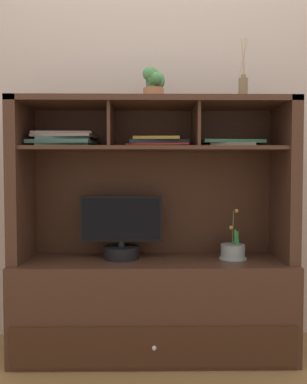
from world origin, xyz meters
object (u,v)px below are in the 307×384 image
(magazine_stack_right, at_px, (158,143))
(diffuser_bottle, at_px, (243,88))
(media_console, at_px, (153,276))
(potted_orchid, at_px, (233,252))
(potted_succulent, at_px, (154,84))
(magazine_stack_left, at_px, (231,144))
(magazine_stack_centre, at_px, (64,140))
(tv_monitor, at_px, (121,233))

(magazine_stack_right, bearing_deg, diffuser_bottle, -5.00)
(media_console, relative_size, potted_orchid, 5.36)
(potted_orchid, relative_size, potted_succulent, 1.55)
(magazine_stack_left, xyz_separation_m, diffuser_bottle, (0.06, -0.01, 0.30))
(magazine_stack_centre, distance_m, diffuser_bottle, 1.02)
(potted_orchid, bearing_deg, tv_monitor, 177.80)
(media_console, xyz_separation_m, magazine_stack_right, (0.03, 0.03, 0.74))
(diffuser_bottle, distance_m, potted_succulent, 0.49)
(media_console, height_order, magazine_stack_centre, media_console)
(magazine_stack_left, xyz_separation_m, potted_succulent, (-0.43, 0.01, 0.32))
(tv_monitor, xyz_separation_m, magazine_stack_left, (0.61, -0.01, 0.49))
(media_console, xyz_separation_m, tv_monitor, (-0.18, 0.01, 0.24))
(magazine_stack_left, height_order, diffuser_bottle, diffuser_bottle)
(magazine_stack_centre, bearing_deg, magazine_stack_right, 3.80)
(media_console, distance_m, magazine_stack_left, 0.85)
(media_console, height_order, potted_succulent, potted_succulent)
(magazine_stack_right, bearing_deg, magazine_stack_left, -4.70)
(potted_orchid, xyz_separation_m, potted_succulent, (-0.44, 0.02, 0.92))
(magazine_stack_left, bearing_deg, magazine_stack_centre, -179.91)
(magazine_stack_centre, distance_m, magazine_stack_right, 0.52)
(potted_orchid, relative_size, magazine_stack_right, 0.76)
(tv_monitor, height_order, magazine_stack_right, magazine_stack_right)
(potted_succulent, bearing_deg, magazine_stack_right, 46.34)
(magazine_stack_centre, xyz_separation_m, potted_succulent, (0.49, 0.01, 0.30))
(media_console, relative_size, magazine_stack_centre, 4.16)
(media_console, relative_size, magazine_stack_left, 4.26)
(tv_monitor, bearing_deg, diffuser_bottle, -1.51)
(tv_monitor, distance_m, diffuser_bottle, 1.03)
(potted_orchid, distance_m, magazine_stack_right, 0.73)
(magazine_stack_right, relative_size, potted_succulent, 2.04)
(potted_orchid, distance_m, magazine_stack_centre, 1.12)
(magazine_stack_left, relative_size, diffuser_bottle, 1.05)
(magazine_stack_centre, bearing_deg, potted_succulent, 0.88)
(magazine_stack_right, bearing_deg, potted_succulent, -133.66)
(media_console, height_order, potted_orchid, media_console)
(magazine_stack_left, relative_size, magazine_stack_centre, 0.98)
(potted_succulent, bearing_deg, magazine_stack_centre, -179.12)
(media_console, xyz_separation_m, magazine_stack_left, (0.43, 0.00, 0.74))
(tv_monitor, height_order, magazine_stack_left, magazine_stack_left)
(diffuser_bottle, bearing_deg, potted_succulent, 178.40)
(tv_monitor, relative_size, diffuser_bottle, 1.36)
(tv_monitor, xyz_separation_m, magazine_stack_centre, (-0.31, -0.01, 0.51))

